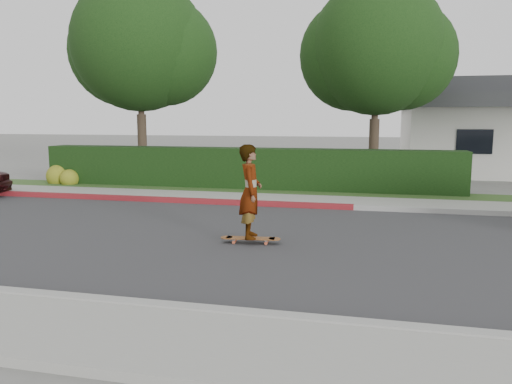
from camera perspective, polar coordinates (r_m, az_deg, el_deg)
ground at (r=10.33m, az=4.65°, el=-5.87°), size 120.00×120.00×0.00m
road at (r=10.33m, az=4.65°, el=-5.85°), size 60.00×8.00×0.01m
curb_near at (r=6.48m, az=-0.89°, el=-14.02°), size 60.00×0.20×0.15m
sidewalk_near at (r=5.69m, az=-3.18°, el=-17.52°), size 60.00×1.60×0.12m
curb_far at (r=14.30m, az=7.09°, el=-1.59°), size 60.00×0.20×0.15m
curb_red_section at (r=15.62m, az=-11.47°, el=-0.83°), size 12.00×0.21×0.15m
sidewalk_far at (r=15.18m, az=7.45°, el=-1.06°), size 60.00×1.60×0.12m
planting_strip at (r=16.76m, az=8.00°, el=-0.21°), size 60.00×1.60×0.10m
hedge at (r=17.77m, az=-1.46°, el=2.63°), size 15.00×1.00×1.50m
flowering_shrub at (r=20.33m, az=-21.30°, el=1.61°), size 1.40×1.00×0.90m
tree_left at (r=20.82m, az=-13.01°, el=15.73°), size 5.99×5.21×8.00m
tree_center at (r=19.24m, az=13.61°, el=15.25°), size 5.66×4.84×7.44m
skateboard at (r=10.25m, az=-0.64°, el=-5.34°), size 1.25×0.36×0.11m
skateboarder at (r=10.06m, az=-0.65°, el=0.04°), size 0.59×0.77×1.91m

